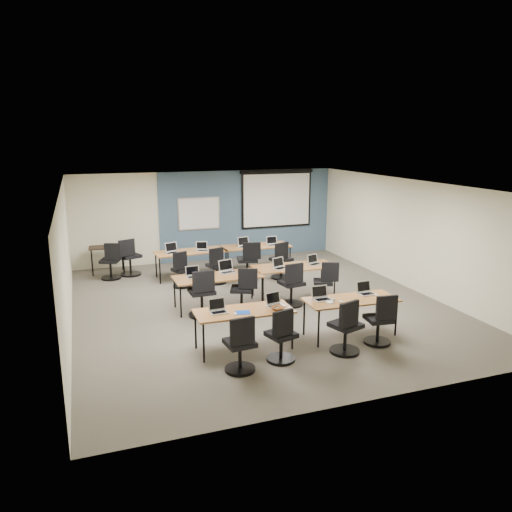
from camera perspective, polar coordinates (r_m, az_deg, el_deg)
name	(u,v)px	position (r m, az deg, el deg)	size (l,w,h in m)	color
floor	(259,304)	(11.38, 0.30, -5.56)	(8.00, 9.00, 0.02)	#6B6354
ceiling	(259,185)	(10.79, 0.32, 8.10)	(8.00, 9.00, 0.02)	white
wall_back	(208,216)	(15.24, -5.48, 4.56)	(8.00, 0.04, 2.70)	beige
wall_front	(369,313)	(7.11, 12.84, -6.41)	(8.00, 0.04, 2.70)	beige
wall_left	(66,262)	(10.39, -20.92, -0.60)	(0.04, 9.00, 2.70)	beige
wall_right	(411,235)	(12.90, 17.27, 2.34)	(0.04, 9.00, 2.70)	beige
blue_accent_panel	(248,214)	(15.56, -0.97, 4.81)	(5.50, 0.04, 2.70)	#3D5977
whiteboard	(199,214)	(15.09, -6.52, 4.82)	(1.28, 0.03, 0.98)	#B9B9B9
projector_screen	(277,196)	(15.76, 2.39, 6.88)	(2.40, 0.10, 1.82)	black
training_table_front_left	(244,313)	(8.89, -1.40, -6.51)	(1.75, 0.73, 0.73)	brown
training_table_front_right	(351,301)	(9.65, 10.79, -5.10)	(1.76, 0.74, 0.73)	#A35E31
training_table_mid_left	(218,278)	(11.01, -4.36, -2.50)	(1.94, 0.81, 0.73)	olive
training_table_mid_right	(294,268)	(11.84, 4.37, -1.35)	(1.94, 0.81, 0.73)	brown
training_table_back_left	(191,253)	(13.43, -7.48, 0.38)	(1.89, 0.79, 0.73)	brown
training_table_back_right	(256,247)	(13.97, -0.05, 1.02)	(1.94, 0.81, 0.73)	brown
laptop_0	(218,309)	(8.79, -4.36, -6.06)	(0.30, 0.26, 0.23)	#AEAEB8
mouse_0	(235,314)	(8.68, -2.39, -6.61)	(0.05, 0.09, 0.03)	white
task_chair_0	(241,349)	(8.15, -1.78, -10.55)	(0.51, 0.51, 0.99)	black
laptop_1	(275,303)	(9.08, 2.15, -5.37)	(0.31, 0.26, 0.24)	silver
mouse_1	(290,308)	(8.98, 3.90, -5.94)	(0.05, 0.09, 0.03)	white
task_chair_1	(282,340)	(8.50, 2.93, -9.54)	(0.49, 0.49, 0.97)	black
laptop_2	(321,296)	(9.50, 7.48, -4.58)	(0.33, 0.28, 0.25)	silver
mouse_2	(340,302)	(9.40, 9.61, -5.18)	(0.06, 0.10, 0.03)	white
task_chair_2	(346,331)	(8.93, 10.26, -8.46)	(0.55, 0.53, 1.01)	black
laptop_3	(366,291)	(9.97, 12.43, -3.92)	(0.31, 0.27, 0.24)	silver
mouse_3	(376,295)	(9.93, 13.57, -4.34)	(0.06, 0.10, 0.03)	white
task_chair_3	(380,324)	(9.45, 14.00, -7.50)	(0.50, 0.50, 0.98)	black
laptop_4	(193,274)	(10.96, -7.19, -2.10)	(0.30, 0.26, 0.23)	#B2B2B9
mouse_4	(207,277)	(10.91, -5.57, -2.38)	(0.07, 0.10, 0.04)	white
task_chair_4	(202,297)	(10.57, -6.16, -4.69)	(0.57, 0.57, 1.05)	black
laptop_5	(227,269)	(11.28, -3.35, -1.53)	(0.36, 0.30, 0.27)	#A9A9B1
mouse_5	(241,273)	(11.15, -1.76, -1.97)	(0.06, 0.09, 0.03)	white
task_chair_5	(243,293)	(10.83, -1.48, -4.28)	(0.55, 0.51, 0.99)	black
laptop_6	(280,266)	(11.59, 2.71, -1.12)	(0.32, 0.27, 0.24)	silver
mouse_6	(286,268)	(11.58, 3.50, -1.40)	(0.06, 0.10, 0.04)	white
task_chair_6	(292,288)	(11.20, 4.13, -3.64)	(0.54, 0.54, 1.02)	black
laptop_7	(314,262)	(12.02, 6.64, -0.68)	(0.30, 0.26, 0.23)	#B3B3BF
mouse_7	(322,267)	(11.80, 7.57, -1.21)	(0.06, 0.09, 0.03)	white
task_chair_7	(325,285)	(11.54, 7.87, -3.34)	(0.51, 0.48, 0.97)	black
laptop_8	(172,250)	(13.29, -9.59, 0.64)	(0.35, 0.30, 0.26)	silver
mouse_8	(181,252)	(13.25, -8.54, 0.41)	(0.06, 0.10, 0.03)	white
task_chair_8	(181,273)	(12.65, -8.53, -1.88)	(0.48, 0.46, 0.95)	black
laptop_9	(202,248)	(13.44, -6.15, 0.87)	(0.31, 0.26, 0.24)	#BEBEBE
mouse_9	(213,250)	(13.43, -4.90, 0.69)	(0.06, 0.09, 0.03)	white
task_chair_9	(217,269)	(12.87, -4.52, -1.45)	(0.50, 0.49, 0.97)	black
laptop_10	(244,244)	(13.83, -1.34, 1.34)	(0.35, 0.29, 0.26)	silver
mouse_10	(251,248)	(13.66, -0.62, 0.97)	(0.07, 0.10, 0.04)	white
task_chair_10	(248,264)	(13.14, -0.89, -0.93)	(0.58, 0.58, 1.05)	black
laptop_11	(273,243)	(14.03, 1.92, 1.50)	(0.32, 0.27, 0.24)	silver
mouse_11	(282,246)	(13.92, 2.96, 1.18)	(0.06, 0.09, 0.03)	white
task_chair_11	(281,263)	(13.30, 2.90, -0.83)	(0.57, 0.54, 1.02)	black
blue_mousepad	(243,312)	(8.76, -1.51, -6.46)	(0.25, 0.21, 0.01)	#0C369C
snack_bowl	(278,308)	(8.90, 2.52, -5.97)	(0.25, 0.25, 0.06)	#926035
snack_plate	(331,302)	(9.39, 8.53, -5.21)	(0.17, 0.17, 0.01)	white
coffee_cup	(334,301)	(9.36, 8.88, -5.09)	(0.05, 0.05, 0.05)	white
utility_table	(107,250)	(14.39, -16.69, 0.70)	(0.95, 0.53, 0.75)	black
spare_chair_a	(129,260)	(13.99, -14.26, -0.47)	(0.60, 0.56, 1.04)	black
spare_chair_b	(111,264)	(13.77, -16.23, -0.89)	(0.55, 0.53, 1.01)	black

